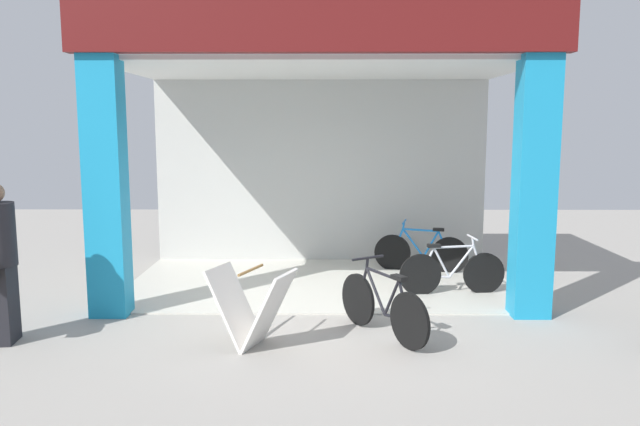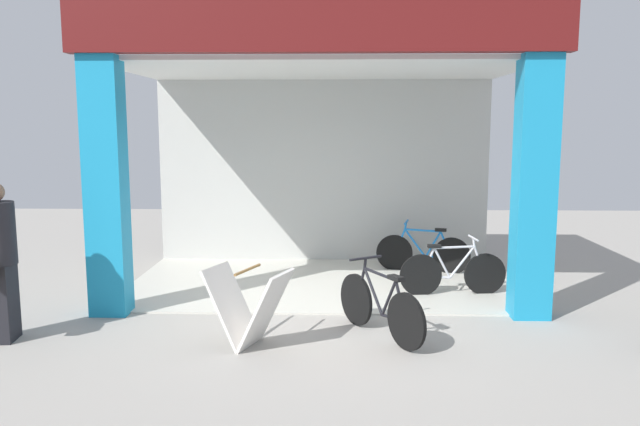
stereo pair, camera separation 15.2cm
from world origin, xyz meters
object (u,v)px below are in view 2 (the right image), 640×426
(bicycle_inside_0, at_px, (453,272))
(bicycle_parked_0, at_px, (380,307))
(sandwich_board_sign, at_px, (248,308))
(bicycle_inside_1, at_px, (423,252))

(bicycle_inside_0, bearing_deg, bicycle_parked_0, -123.22)
(sandwich_board_sign, bearing_deg, bicycle_inside_1, 55.56)
(bicycle_inside_1, distance_m, sandwich_board_sign, 4.05)
(bicycle_inside_0, height_order, bicycle_parked_0, bicycle_parked_0)
(bicycle_inside_0, relative_size, bicycle_inside_1, 1.01)
(bicycle_parked_0, height_order, sandwich_board_sign, bicycle_parked_0)
(bicycle_inside_1, relative_size, bicycle_parked_0, 1.09)
(bicycle_parked_0, relative_size, sandwich_board_sign, 1.37)
(bicycle_inside_1, height_order, bicycle_parked_0, bicycle_parked_0)
(bicycle_inside_0, xyz_separation_m, sandwich_board_sign, (-2.50, -2.01, 0.10))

